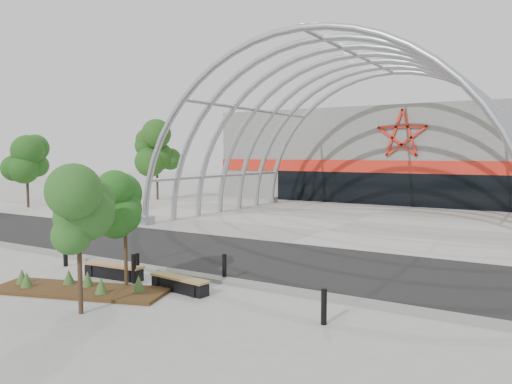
# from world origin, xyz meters

# --- Properties ---
(ground) EXTENTS (140.00, 140.00, 0.00)m
(ground) POSITION_xyz_m (0.00, 0.00, 0.00)
(ground) COLOR gray
(ground) RESTS_ON ground
(road) EXTENTS (140.00, 7.00, 0.02)m
(road) POSITION_xyz_m (0.00, 3.50, 0.01)
(road) COLOR black
(road) RESTS_ON ground
(forecourt) EXTENTS (60.00, 17.00, 0.04)m
(forecourt) POSITION_xyz_m (0.00, 15.50, 0.02)
(forecourt) COLOR #9B958C
(forecourt) RESTS_ON ground
(kerb) EXTENTS (60.00, 0.50, 0.12)m
(kerb) POSITION_xyz_m (0.00, -0.25, 0.06)
(kerb) COLOR slate
(kerb) RESTS_ON ground
(arena_building) EXTENTS (34.00, 15.24, 8.00)m
(arena_building) POSITION_xyz_m (0.00, 33.45, 3.99)
(arena_building) COLOR slate
(arena_building) RESTS_ON ground
(vault_canopy) EXTENTS (20.80, 15.80, 20.36)m
(vault_canopy) POSITION_xyz_m (0.00, 15.50, 0.02)
(vault_canopy) COLOR #A2A8AD
(vault_canopy) RESTS_ON ground
(planting_bed) EXTENTS (5.63, 3.23, 0.57)m
(planting_bed) POSITION_xyz_m (-1.80, -3.47, 0.14)
(planting_bed) COLOR #30230E
(planting_bed) RESTS_ON ground
(street_tree_0) EXTENTS (1.53, 1.53, 3.49)m
(street_tree_0) POSITION_xyz_m (-0.82, -2.42, 2.51)
(street_tree_0) COLOR #322513
(street_tree_0) RESTS_ON ground
(street_tree_1) EXTENTS (1.55, 1.55, 3.66)m
(street_tree_1) POSITION_xyz_m (-0.01, -4.81, 2.63)
(street_tree_1) COLOR black
(street_tree_1) RESTS_ON ground
(bench_0) EXTENTS (2.30, 0.68, 0.48)m
(bench_0) POSITION_xyz_m (-2.10, -1.75, 0.23)
(bench_0) COLOR black
(bench_0) RESTS_ON ground
(bench_1) EXTENTS (2.19, 0.70, 0.45)m
(bench_1) POSITION_xyz_m (0.84, -1.86, 0.22)
(bench_1) COLOR black
(bench_1) RESTS_ON ground
(bollard_0) EXTENTS (0.16, 0.16, 1.02)m
(bollard_0) POSITION_xyz_m (-4.97, -1.42, 0.51)
(bollard_0) COLOR black
(bollard_0) RESTS_ON ground
(bollard_1) EXTENTS (0.15, 0.15, 0.97)m
(bollard_1) POSITION_xyz_m (-1.03, -1.88, 0.48)
(bollard_1) COLOR black
(bollard_1) RESTS_ON ground
(bollard_2) EXTENTS (0.14, 0.14, 0.88)m
(bollard_2) POSITION_xyz_m (-1.31, -1.44, 0.44)
(bollard_2) COLOR black
(bollard_2) RESTS_ON ground
(bollard_3) EXTENTS (0.14, 0.14, 0.88)m
(bollard_3) POSITION_xyz_m (1.23, -0.05, 0.44)
(bollard_3) COLOR black
(bollard_3) RESTS_ON ground
(bollard_4) EXTENTS (0.14, 0.14, 0.90)m
(bollard_4) POSITION_xyz_m (5.75, -2.28, 0.45)
(bollard_4) COLOR black
(bollard_4) RESTS_ON ground
(bg_tree_0) EXTENTS (3.00, 3.00, 6.45)m
(bg_tree_0) POSITION_xyz_m (-20.00, 20.00, 4.64)
(bg_tree_0) COLOR #2F1E16
(bg_tree_0) RESTS_ON ground
(bg_tree_2) EXTENTS (2.55, 2.55, 5.38)m
(bg_tree_2) POSITION_xyz_m (-24.00, 10.00, 3.86)
(bg_tree_2) COLOR black
(bg_tree_2) RESTS_ON ground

